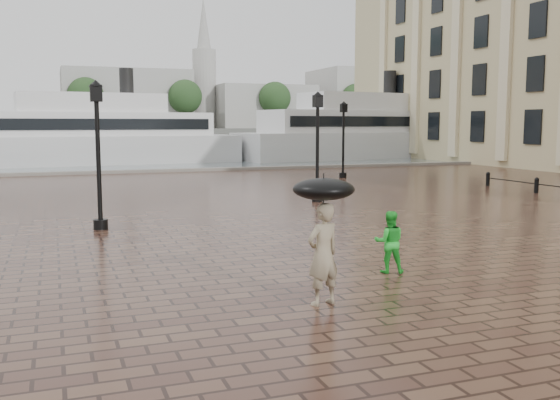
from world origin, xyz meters
The scene contains 12 objects.
ground centered at (0.00, 0.00, 0.00)m, with size 300.00×300.00×0.00m, color #39211A.
harbour_water centered at (0.00, 92.00, 0.00)m, with size 240.00×240.00×0.00m, color #4D5A5D.
quay_edge centered at (0.00, 32.00, 0.00)m, with size 80.00×0.60×0.30m, color slate.
far_shore centered at (0.00, 160.00, 1.00)m, with size 300.00×60.00×2.00m, color #4C4C47.
distant_skyline centered at (48.14, 150.00, 9.45)m, with size 102.50×22.00×33.00m.
far_trees centered at (0.00, 138.00, 9.42)m, with size 188.00×8.00×13.50m.
street_lamps centered at (-1.50, 17.50, 2.33)m, with size 21.44×14.44×4.40m.
adult_pedestrian centered at (-2.81, 0.26, 0.93)m, with size 0.68×0.44×1.86m, color gray.
child_pedestrian centered at (-0.46, 2.00, 0.68)m, with size 0.66×0.52×1.36m, color green.
ferry_near centered at (-4.28, 42.24, 2.30)m, with size 23.74×7.69×7.65m.
ferry_far centered at (20.31, 43.05, 2.47)m, with size 25.69×9.91×8.22m.
umbrella centered at (-2.81, 0.26, 2.10)m, with size 1.10×1.10×1.19m.
Camera 1 is at (-7.27, -9.76, 3.26)m, focal length 40.00 mm.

